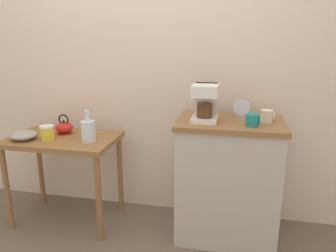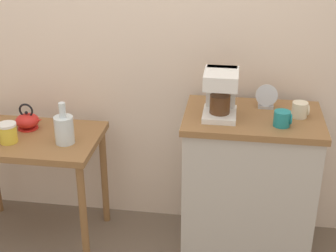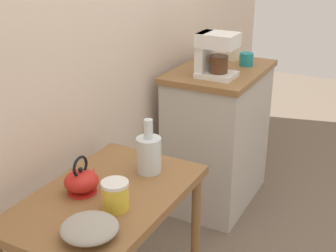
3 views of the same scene
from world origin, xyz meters
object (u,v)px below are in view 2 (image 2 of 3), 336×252
at_px(mug_dark_teal, 282,119).
at_px(glass_carafe_vase, 64,129).
at_px(mug_small_cream, 300,110).
at_px(table_clock, 266,98).
at_px(canister_enamel, 8,133).
at_px(coffee_maker, 221,91).
at_px(teakettle, 28,121).

bearing_deg(mug_dark_teal, glass_carafe_vase, 178.90).
height_order(mug_small_cream, table_clock, table_clock).
bearing_deg(mug_dark_teal, canister_enamel, -179.38).
xyz_separation_m(glass_carafe_vase, canister_enamel, (-0.33, -0.04, -0.03)).
distance_m(coffee_maker, mug_small_cream, 0.44).
bearing_deg(teakettle, coffee_maker, -4.11).
relative_size(teakettle, coffee_maker, 0.67).
xyz_separation_m(coffee_maker, mug_dark_teal, (0.33, -0.09, -0.10)).
distance_m(teakettle, coffee_maker, 1.20).
xyz_separation_m(glass_carafe_vase, coffee_maker, (0.88, 0.07, 0.25)).
distance_m(teakettle, canister_enamel, 0.19).
bearing_deg(teakettle, canister_enamel, -101.59).
relative_size(glass_carafe_vase, mug_dark_teal, 2.64).
height_order(canister_enamel, table_clock, table_clock).
bearing_deg(coffee_maker, mug_dark_teal, -15.30).
bearing_deg(mug_dark_teal, coffee_maker, 164.70).
height_order(teakettle, glass_carafe_vase, glass_carafe_vase).
bearing_deg(mug_small_cream, glass_carafe_vase, -175.27).
distance_m(canister_enamel, mug_dark_teal, 1.54).
bearing_deg(mug_dark_teal, table_clock, 107.44).
relative_size(glass_carafe_vase, table_clock, 1.84).
xyz_separation_m(teakettle, coffee_maker, (1.16, -0.08, 0.29)).
height_order(mug_dark_teal, mug_small_cream, mug_small_cream).
bearing_deg(table_clock, mug_dark_teal, -72.56).
distance_m(glass_carafe_vase, mug_dark_teal, 1.22).
bearing_deg(teakettle, glass_carafe_vase, -27.70).
distance_m(teakettle, glass_carafe_vase, 0.33).
xyz_separation_m(teakettle, mug_dark_teal, (1.49, -0.17, 0.19)).
bearing_deg(teakettle, table_clock, 2.69).
bearing_deg(canister_enamel, mug_dark_teal, 0.62).
height_order(teakettle, table_clock, table_clock).
distance_m(teakettle, table_clock, 1.43).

